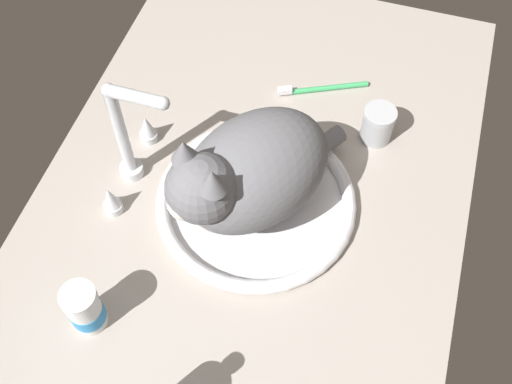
{
  "coord_description": "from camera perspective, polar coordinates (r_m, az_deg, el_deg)",
  "views": [
    {
      "loc": [
        -50.54,
        -17.06,
        91.77
      ],
      "look_at": [
        1.24,
        -1.25,
        7.0
      ],
      "focal_mm": 43.89,
      "sensor_mm": 36.0,
      "label": 1
    }
  ],
  "objects": [
    {
      "name": "toothbrush",
      "position": [
        1.19,
        5.91,
        9.38
      ],
      "size": [
        8.27,
        15.99,
        1.7
      ],
      "color": "#3FB266",
      "rests_on": "countertop"
    },
    {
      "name": "metal_jar",
      "position": [
        1.11,
        11.03,
        6.06
      ],
      "size": [
        5.7,
        5.7,
        6.78
      ],
      "color": "#B2B5BA",
      "rests_on": "countertop"
    },
    {
      "name": "faucet",
      "position": [
        1.02,
        -11.56,
        4.39
      ],
      "size": [
        18.56,
        11.47,
        22.13
      ],
      "color": "silver",
      "rests_on": "countertop"
    },
    {
      "name": "sink_basin",
      "position": [
        1.03,
        0.0,
        -0.89
      ],
      "size": [
        33.13,
        33.13,
        2.33
      ],
      "color": "white",
      "rests_on": "countertop"
    },
    {
      "name": "cat",
      "position": [
        0.94,
        -0.88,
        1.66
      ],
      "size": [
        31.99,
        28.64,
        20.29
      ],
      "color": "slate",
      "rests_on": "sink_basin"
    },
    {
      "name": "pill_bottle",
      "position": [
        0.94,
        -15.32,
        -10.26
      ],
      "size": [
        5.19,
        5.19,
        9.46
      ],
      "color": "white",
      "rests_on": "countertop"
    },
    {
      "name": "countertop",
      "position": [
        1.05,
        -0.85,
        -2.0
      ],
      "size": [
        113.58,
        70.76,
        3.0
      ],
      "primitive_type": "cube",
      "color": "#ADA399",
      "rests_on": "ground"
    }
  ]
}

